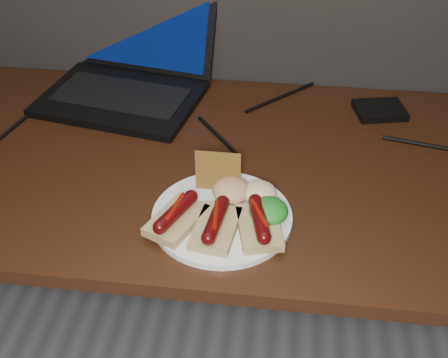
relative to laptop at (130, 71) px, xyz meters
name	(u,v)px	position (x,y,z in m)	size (l,w,h in m)	color
desk	(206,193)	(0.23, -0.27, -0.14)	(1.40, 0.70, 0.75)	black
laptop	(130,71)	(0.00, 0.00, 0.00)	(0.42, 0.41, 0.25)	black
hard_drive	(380,110)	(0.60, -0.04, -0.04)	(0.11, 0.09, 0.02)	black
desk_cables	(219,123)	(0.24, -0.13, -0.05)	(0.99, 0.40, 0.01)	black
plate	(222,217)	(0.28, -0.45, -0.05)	(0.26, 0.26, 0.01)	white
bread_sausage_left	(176,216)	(0.21, -0.49, -0.02)	(0.11, 0.13, 0.04)	tan
bread_sausage_center	(216,225)	(0.28, -0.50, -0.02)	(0.08, 0.12, 0.04)	tan
bread_sausage_right	(259,223)	(0.35, -0.49, -0.02)	(0.09, 0.13, 0.04)	tan
crispbread	(218,171)	(0.27, -0.38, 0.00)	(0.09, 0.01, 0.09)	olive
salad_greens	(269,211)	(0.37, -0.45, -0.02)	(0.07, 0.07, 0.04)	#125A19
salsa_mound	(231,190)	(0.30, -0.40, -0.02)	(0.07, 0.07, 0.04)	maroon
coleslaw_mound	(259,193)	(0.35, -0.40, -0.02)	(0.06, 0.06, 0.04)	beige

